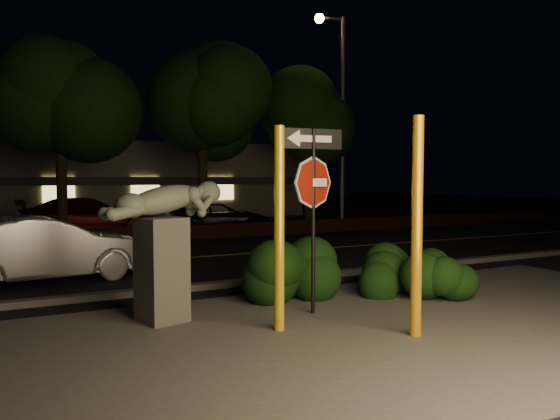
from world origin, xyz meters
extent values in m
plane|color=black|center=(0.00, 10.00, 0.00)|extent=(90.00, 90.00, 0.00)
cube|color=#4C4944|center=(0.00, -1.00, 0.01)|extent=(14.00, 6.00, 0.02)
cube|color=black|center=(0.00, 7.00, 0.01)|extent=(80.00, 8.00, 0.01)
cube|color=#ADA545|center=(0.00, 7.00, 0.02)|extent=(80.00, 0.12, 0.00)
cube|color=#4C4944|center=(0.00, 2.90, 0.06)|extent=(80.00, 0.25, 0.12)
cube|color=#421C15|center=(0.00, 11.30, 0.25)|extent=(40.00, 0.35, 0.50)
cube|color=black|center=(0.00, 17.00, 0.01)|extent=(40.00, 12.00, 0.01)
cube|color=#676252|center=(0.00, 25.00, 2.00)|extent=(22.00, 10.00, 4.00)
cube|color=#333338|center=(0.00, 19.90, 2.00)|extent=(22.00, 0.20, 0.40)
cube|color=#FFD87F|center=(-2.00, 19.95, 1.60)|extent=(1.40, 0.08, 1.20)
cube|color=#FFD87F|center=(2.00, 19.95, 1.60)|extent=(1.40, 0.08, 1.20)
cube|color=#FFD87F|center=(6.00, 19.95, 1.60)|extent=(1.40, 0.08, 1.20)
cylinder|color=black|center=(-2.50, 13.20, 2.12)|extent=(0.36, 0.36, 4.25)
ellipsoid|color=black|center=(-2.50, 13.20, 6.07)|extent=(5.20, 5.20, 4.68)
cylinder|color=black|center=(2.50, 12.80, 2.00)|extent=(0.36, 0.36, 4.00)
ellipsoid|color=black|center=(2.50, 12.80, 5.68)|extent=(4.80, 4.80, 4.32)
cylinder|color=black|center=(7.50, 13.30, 1.95)|extent=(0.36, 0.36, 3.90)
ellipsoid|color=black|center=(7.50, 13.30, 5.44)|extent=(4.40, 4.40, 3.96)
cylinder|color=yellow|center=(-0.95, -0.38, 1.45)|extent=(0.15, 0.15, 2.91)
cylinder|color=orange|center=(0.59, -1.47, 1.51)|extent=(0.15, 0.15, 3.02)
cylinder|color=black|center=(-0.03, 0.24, 1.47)|extent=(0.06, 0.06, 2.95)
cube|color=white|center=(-0.03, 0.24, 2.11)|extent=(0.44, 0.07, 0.13)
cube|color=black|center=(-0.03, 0.24, 2.79)|extent=(1.00, 0.11, 0.32)
cube|color=white|center=(-0.03, 0.24, 2.79)|extent=(0.63, 0.07, 0.13)
cube|color=#4C4944|center=(-2.29, 0.87, 0.79)|extent=(0.76, 0.76, 1.59)
sphere|color=slate|center=(-1.46, 1.10, 1.94)|extent=(0.37, 0.37, 0.37)
ellipsoid|color=black|center=(-0.01, 1.37, 0.57)|extent=(2.39, 1.56, 1.14)
ellipsoid|color=black|center=(1.86, 0.88, 0.59)|extent=(2.03, 1.60, 1.18)
ellipsoid|color=black|center=(2.35, 0.13, 0.49)|extent=(1.44, 0.92, 0.98)
cylinder|color=#4E4F54|center=(8.51, 12.21, 4.42)|extent=(0.18, 0.18, 8.85)
cylinder|color=#4E4F54|center=(7.99, 12.31, 8.76)|extent=(1.06, 0.31, 0.11)
sphere|color=#FFB259|center=(7.47, 12.42, 8.72)|extent=(0.39, 0.39, 0.39)
imported|color=silver|center=(-3.61, 5.11, 0.69)|extent=(4.35, 1.98, 1.38)
imported|color=#3E0806|center=(-1.52, 14.00, 0.71)|extent=(4.93, 2.01, 1.43)
imported|color=black|center=(3.38, 13.29, 0.58)|extent=(4.45, 2.69, 1.16)
camera|label=1|loc=(-4.42, -7.16, 2.19)|focal=35.00mm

